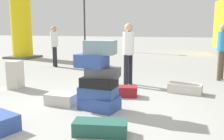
{
  "coord_description": "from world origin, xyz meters",
  "views": [
    {
      "loc": [
        1.61,
        -4.15,
        1.51
      ],
      "look_at": [
        0.01,
        0.75,
        0.63
      ],
      "focal_mm": 39.09,
      "sensor_mm": 36.0,
      "label": 1
    }
  ],
  "objects": [
    {
      "name": "suitcase_teal_behind_tower",
      "position": [
        0.42,
        -1.05,
        0.1
      ],
      "size": [
        0.81,
        0.46,
        0.2
      ],
      "primitive_type": "cube",
      "rotation": [
        0.0,
        0.0,
        0.21
      ],
      "color": "#26594C",
      "rests_on": "ground"
    },
    {
      "name": "suitcase_cream_foreground_near",
      "position": [
        1.52,
        1.7,
        0.11
      ],
      "size": [
        0.81,
        0.46,
        0.23
      ],
      "primitive_type": "cube",
      "rotation": [
        0.0,
        0.0,
        -0.14
      ],
      "color": "beige",
      "rests_on": "ground"
    },
    {
      "name": "ground_plane",
      "position": [
        0.0,
        0.0,
        0.0
      ],
      "size": [
        80.0,
        80.0,
        0.0
      ],
      "primitive_type": "plane",
      "color": "#9E9E99"
    },
    {
      "name": "yellow_dummy_statue",
      "position": [
        -6.68,
        6.39,
        1.85
      ],
      "size": [
        1.41,
        1.41,
        4.15
      ],
      "color": "yellow",
      "rests_on": "ground"
    },
    {
      "name": "suitcase_cream_foreground_far",
      "position": [
        -0.81,
        -0.01,
        0.11
      ],
      "size": [
        0.6,
        0.35,
        0.23
      ],
      "primitive_type": "cube",
      "rotation": [
        0.0,
        0.0,
        -0.03
      ],
      "color": "beige",
      "rests_on": "ground"
    },
    {
      "name": "suitcase_cream_left_side",
      "position": [
        -2.59,
        0.86,
        0.35
      ],
      "size": [
        0.34,
        0.44,
        0.71
      ],
      "primitive_type": "cube",
      "rotation": [
        0.0,
        0.0,
        0.18
      ],
      "color": "beige",
      "rests_on": "ground"
    },
    {
      "name": "person_passerby_in_red",
      "position": [
        -3.53,
        4.29,
        0.96
      ],
      "size": [
        0.3,
        0.3,
        1.6
      ],
      "rotation": [
        0.0,
        0.0,
        -0.79
      ],
      "color": "black",
      "rests_on": "ground"
    },
    {
      "name": "person_bearded_onlooker",
      "position": [
        2.46,
        3.57,
        0.99
      ],
      "size": [
        0.3,
        0.32,
        1.64
      ],
      "rotation": [
        0.0,
        0.0,
        -1.97
      ],
      "color": "brown",
      "rests_on": "ground"
    },
    {
      "name": "suitcase_tower",
      "position": [
        -0.0,
        -0.01,
        0.58
      ],
      "size": [
        0.86,
        0.59,
        1.29
      ],
      "color": "#334F99",
      "rests_on": "ground"
    },
    {
      "name": "suitcase_maroon_right_side",
      "position": [
        0.25,
        0.99,
        0.11
      ],
      "size": [
        0.58,
        0.42,
        0.23
      ],
      "primitive_type": "cube",
      "rotation": [
        0.0,
        0.0,
        0.19
      ],
      "color": "maroon",
      "rests_on": "ground"
    },
    {
      "name": "person_tourist_with_camera",
      "position": [
        0.03,
        2.1,
        0.98
      ],
      "size": [
        0.3,
        0.33,
        1.64
      ],
      "rotation": [
        0.0,
        0.0,
        -1.87
      ],
      "color": "black",
      "rests_on": "ground"
    }
  ]
}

